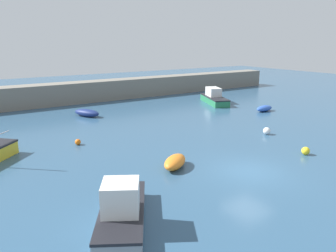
# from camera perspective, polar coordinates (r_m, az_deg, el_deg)

# --- Properties ---
(ground_plane) EXTENTS (120.00, 120.00, 0.20)m
(ground_plane) POSITION_cam_1_polar(r_m,az_deg,el_deg) (20.11, 13.89, -7.92)
(ground_plane) COLOR #2D5170
(harbor_breakwater) EXTENTS (59.48, 2.69, 2.52)m
(harbor_breakwater) POSITION_cam_1_polar(r_m,az_deg,el_deg) (42.53, -13.80, 5.86)
(harbor_breakwater) COLOR slate
(harbor_breakwater) RESTS_ON ground_plane
(rowboat_white_midwater) EXTENTS (2.41, 3.22, 0.76)m
(rowboat_white_midwater) POSITION_cam_1_polar(r_m,az_deg,el_deg) (34.15, -13.96, 2.24)
(rowboat_white_midwater) COLOR navy
(rowboat_white_midwater) RESTS_ON ground_plane
(motorboat_with_cabin) EXTENTS (3.89, 6.19, 1.88)m
(motorboat_with_cabin) POSITION_cam_1_polar(r_m,az_deg,el_deg) (40.59, 8.03, 4.90)
(motorboat_with_cabin) COLOR #287A4C
(motorboat_with_cabin) RESTS_ON ground_plane
(dinghy_near_pier) EXTENTS (2.29, 1.09, 0.64)m
(dinghy_near_pier) POSITION_cam_1_polar(r_m,az_deg,el_deg) (37.10, 16.43, 2.96)
(dinghy_near_pier) COLOR #2D56B7
(dinghy_near_pier) RESTS_ON ground_plane
(motorboat_grey_hull) EXTENTS (4.15, 5.37, 2.00)m
(motorboat_grey_hull) POSITION_cam_1_polar(r_m,az_deg,el_deg) (14.20, -8.04, -14.21)
(motorboat_grey_hull) COLOR gray
(motorboat_grey_hull) RESTS_ON ground_plane
(fishing_dinghy_green) EXTENTS (2.50, 2.24, 0.76)m
(fishing_dinghy_green) POSITION_cam_1_polar(r_m,az_deg,el_deg) (19.86, 1.22, -6.28)
(fishing_dinghy_green) COLOR orange
(fishing_dinghy_green) RESTS_ON ground_plane
(mooring_buoy_white) EXTENTS (0.59, 0.59, 0.59)m
(mooring_buoy_white) POSITION_cam_1_polar(r_m,az_deg,el_deg) (28.00, 16.82, -0.83)
(mooring_buoy_white) COLOR white
(mooring_buoy_white) RESTS_ON ground_plane
(mooring_buoy_orange) EXTENTS (0.43, 0.43, 0.43)m
(mooring_buoy_orange) POSITION_cam_1_polar(r_m,az_deg,el_deg) (25.08, -15.42, -2.71)
(mooring_buoy_orange) COLOR orange
(mooring_buoy_orange) RESTS_ON ground_plane
(mooring_buoy_yellow) EXTENTS (0.55, 0.55, 0.55)m
(mooring_buoy_yellow) POSITION_cam_1_polar(r_m,az_deg,el_deg) (23.98, 22.84, -4.01)
(mooring_buoy_yellow) COLOR yellow
(mooring_buoy_yellow) RESTS_ON ground_plane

